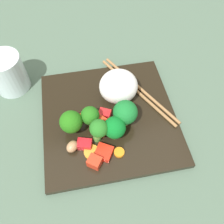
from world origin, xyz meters
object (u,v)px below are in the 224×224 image
at_px(square_plate, 109,117).
at_px(broccoli_floret_3, 125,113).
at_px(drinking_glass, 8,73).
at_px(chopstick_pair, 138,90).
at_px(rice_mound, 119,86).
at_px(carrot_slice_2, 114,125).

xyz_separation_m(square_plate, broccoli_floret_3, (-0.03, 0.03, 0.04)).
relative_size(broccoli_floret_3, drinking_glass, 0.75).
relative_size(square_plate, chopstick_pair, 1.24).
bearing_deg(broccoli_floret_3, rice_mound, -93.52).
relative_size(carrot_slice_2, chopstick_pair, 0.13).
bearing_deg(drinking_glass, carrot_slice_2, 140.62).
distance_m(carrot_slice_2, drinking_glass, 0.27).
distance_m(broccoli_floret_3, chopstick_pair, 0.10).
distance_m(broccoli_floret_3, carrot_slice_2, 0.04).
xyz_separation_m(square_plate, drinking_glass, (0.20, -0.14, 0.04)).
distance_m(rice_mound, chopstick_pair, 0.06).
relative_size(broccoli_floret_3, chopstick_pair, 0.29).
xyz_separation_m(rice_mound, chopstick_pair, (-0.05, -0.00, -0.03)).
bearing_deg(rice_mound, chopstick_pair, -174.40).
xyz_separation_m(rice_mound, carrot_slice_2, (0.03, 0.07, -0.03)).
height_order(rice_mound, broccoli_floret_3, rice_mound).
bearing_deg(chopstick_pair, broccoli_floret_3, 118.82).
bearing_deg(carrot_slice_2, square_plate, -79.20).
xyz_separation_m(square_plate, chopstick_pair, (-0.08, -0.05, 0.01)).
relative_size(rice_mound, chopstick_pair, 0.37).
bearing_deg(broccoli_floret_3, carrot_slice_2, 5.69).
relative_size(square_plate, rice_mound, 3.37).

